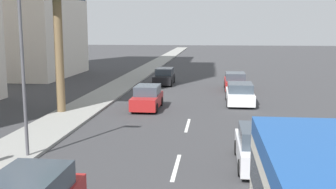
% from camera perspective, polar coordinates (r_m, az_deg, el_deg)
% --- Properties ---
extents(ground_plane, '(198.00, 198.00, 0.00)m').
position_cam_1_polar(ground_plane, '(34.30, 3.96, 0.04)').
color(ground_plane, '#38383A').
extents(sidewalk_right, '(162.00, 2.90, 0.15)m').
position_cam_1_polar(sidewalk_right, '(35.37, -8.11, 0.38)').
color(sidewalk_right, gray).
rests_on(sidewalk_right, ground_plane).
extents(lane_stripe_mid, '(3.20, 0.16, 0.01)m').
position_cam_1_polar(lane_stripe_mid, '(16.51, 1.14, -10.07)').
color(lane_stripe_mid, silver).
rests_on(lane_stripe_mid, ground_plane).
extents(lane_stripe_far, '(3.20, 0.16, 0.01)m').
position_cam_1_polar(lane_stripe_far, '(23.34, 2.75, -4.30)').
color(lane_stripe_far, silver).
rests_on(lane_stripe_far, ground_plane).
extents(car_lead, '(4.58, 1.95, 1.55)m').
position_cam_1_polar(car_lead, '(30.16, 9.96, 0.08)').
color(car_lead, white).
rests_on(car_lead, ground_plane).
extents(car_third, '(4.52, 1.81, 1.58)m').
position_cam_1_polar(car_third, '(40.23, -0.52, 2.50)').
color(car_third, black).
rests_on(car_third, ground_plane).
extents(car_fourth, '(4.13, 1.79, 1.59)m').
position_cam_1_polar(car_fourth, '(27.98, -2.90, -0.47)').
color(car_fourth, '#A51E1E').
rests_on(car_fourth, ground_plane).
extents(car_fifth, '(4.24, 1.85, 1.62)m').
position_cam_1_polar(car_fifth, '(16.86, 12.70, -7.18)').
color(car_fifth, silver).
rests_on(car_fifth, ground_plane).
extents(car_sixth, '(4.47, 1.88, 1.57)m').
position_cam_1_polar(car_sixth, '(36.94, 9.33, 1.77)').
color(car_sixth, '#A51E1E').
rests_on(car_sixth, ground_plane).
extents(street_lamp, '(0.24, 0.97, 7.24)m').
position_cam_1_polar(street_lamp, '(17.69, -19.39, 5.84)').
color(street_lamp, '#4C4C51').
rests_on(street_lamp, sidewalk_right).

